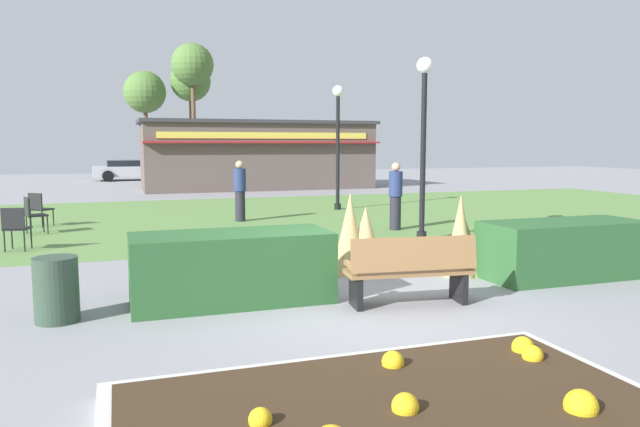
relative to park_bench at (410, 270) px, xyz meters
name	(u,v)px	position (x,y,z in m)	size (l,w,h in m)	color
ground_plane	(354,306)	(-0.71, 0.20, -0.48)	(80.00, 80.00, 0.00)	gray
lawn_patch	(222,217)	(-0.71, 10.55, -0.48)	(36.00, 12.00, 0.01)	#5B8442
flower_bed	(396,414)	(-1.69, -3.03, -0.39)	(4.33, 2.47, 0.32)	beige
park_bench	(410,270)	(0.00, 0.00, 0.00)	(1.75, 0.73, 0.95)	olive
hedge_left	(232,268)	(-2.20, 0.95, 0.00)	(2.67, 1.10, 0.96)	#28562B
hedge_right	(564,249)	(3.14, 0.74, -0.02)	(2.65, 1.10, 0.91)	#28562B
ornamental_grass_behind_left	(460,236)	(1.59, 1.34, 0.19)	(0.53, 0.53, 1.34)	tan
ornamental_grass_behind_right	(365,240)	(0.21, 1.99, 0.08)	(0.69, 0.69, 1.13)	tan
ornamental_grass_behind_center	(461,241)	(1.72, 1.51, 0.07)	(0.76, 0.76, 1.09)	tan
ornamental_grass_behind_far	(350,234)	(-0.04, 2.05, 0.20)	(0.61, 0.61, 1.35)	tan
lamppost_mid	(424,126)	(2.79, 4.82, 2.06)	(0.36, 0.36, 4.02)	black
lamppost_far	(338,132)	(3.23, 11.35, 2.06)	(0.36, 0.36, 4.02)	black
trash_bin	(56,289)	(-4.38, 0.75, -0.08)	(0.52, 0.52, 0.79)	#2D4233
food_kiosk	(257,155)	(2.91, 21.63, 1.15)	(11.09, 4.57, 3.25)	#594C47
cafe_chair_west	(39,207)	(-5.58, 9.99, 0.05)	(0.62, 0.62, 0.89)	black
cafe_chair_east	(15,225)	(-5.59, 6.22, 0.05)	(0.52, 0.52, 0.89)	black
cafe_chair_center	(32,212)	(-5.57, 8.63, 0.05)	(0.56, 0.56, 0.89)	black
person_strolling	(240,191)	(-0.40, 9.42, 0.38)	(0.34, 0.34, 1.69)	#23232D
person_standing	(396,196)	(2.95, 6.49, 0.38)	(0.34, 0.34, 1.69)	#23232D
parked_car_west_slot	(130,170)	(-2.85, 30.36, 0.16)	(4.28, 2.21, 1.20)	#B7BABF
parked_car_center_slot	(212,168)	(2.05, 30.36, 0.16)	(4.32, 2.29, 1.20)	silver
parked_car_east_slot	(306,167)	(8.17, 30.36, 0.16)	(4.33, 2.32, 1.20)	maroon
tree_left_bg	(191,82)	(1.51, 35.91, 5.95)	(2.80, 2.80, 7.90)	brown
tree_right_bg	(192,66)	(1.44, 34.04, 6.82)	(2.80, 2.80, 8.79)	brown
tree_center_bg	(145,93)	(-1.59, 35.44, 5.09)	(2.80, 2.80, 7.03)	brown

